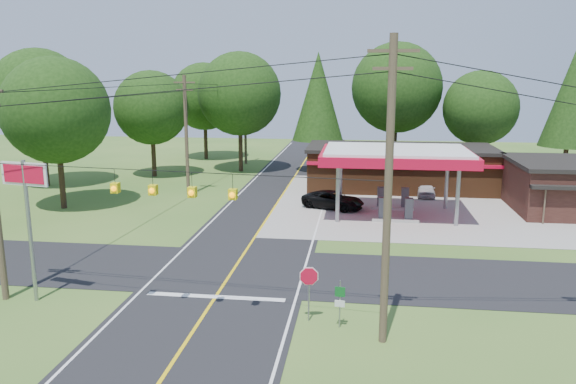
# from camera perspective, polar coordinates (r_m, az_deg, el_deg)

# --- Properties ---
(ground) EXTENTS (120.00, 120.00, 0.00)m
(ground) POSITION_cam_1_polar(r_m,az_deg,el_deg) (29.82, -5.61, -7.96)
(ground) COLOR #365F21
(ground) RESTS_ON ground
(main_highway) EXTENTS (8.00, 120.00, 0.02)m
(main_highway) POSITION_cam_1_polar(r_m,az_deg,el_deg) (29.82, -5.61, -7.94)
(main_highway) COLOR black
(main_highway) RESTS_ON ground
(cross_road) EXTENTS (70.00, 7.00, 0.02)m
(cross_road) POSITION_cam_1_polar(r_m,az_deg,el_deg) (29.81, -5.61, -7.93)
(cross_road) COLOR black
(cross_road) RESTS_ON ground
(lane_center_yellow) EXTENTS (0.15, 110.00, 0.00)m
(lane_center_yellow) POSITION_cam_1_polar(r_m,az_deg,el_deg) (29.81, -5.61, -7.91)
(lane_center_yellow) COLOR yellow
(lane_center_yellow) RESTS_ON main_highway
(gas_canopy) EXTENTS (10.60, 7.40, 4.88)m
(gas_canopy) POSITION_cam_1_polar(r_m,az_deg,el_deg) (40.79, 10.92, 3.49)
(gas_canopy) COLOR gray
(gas_canopy) RESTS_ON ground
(convenience_store) EXTENTS (16.40, 7.55, 3.80)m
(convenience_store) POSITION_cam_1_polar(r_m,az_deg,el_deg) (51.06, 11.30, 2.48)
(convenience_store) COLOR #532E17
(convenience_store) RESTS_ON ground
(utility_pole_near_right) EXTENTS (1.80, 0.30, 11.50)m
(utility_pole_near_right) POSITION_cam_1_polar(r_m,az_deg,el_deg) (20.74, 10.14, 0.16)
(utility_pole_near_right) COLOR #473828
(utility_pole_near_right) RESTS_ON ground
(utility_pole_far_left) EXTENTS (1.80, 0.30, 10.00)m
(utility_pole_far_left) POSITION_cam_1_polar(r_m,az_deg,el_deg) (47.79, -10.30, 5.86)
(utility_pole_far_left) COLOR #473828
(utility_pole_far_left) RESTS_ON ground
(utility_pole_north) EXTENTS (0.30, 0.30, 9.50)m
(utility_pole_north) POSITION_cam_1_polar(r_m,az_deg,el_deg) (63.85, -4.36, 7.11)
(utility_pole_north) COLOR #473828
(utility_pole_north) RESTS_ON ground
(overhead_beacons) EXTENTS (17.04, 2.04, 1.03)m
(overhead_beacons) POSITION_cam_1_polar(r_m,az_deg,el_deg) (22.90, -11.72, 1.85)
(overhead_beacons) COLOR black
(overhead_beacons) RESTS_ON ground
(treeline_backdrop) EXTENTS (70.27, 51.59, 13.30)m
(treeline_backdrop) POSITION_cam_1_polar(r_m,az_deg,el_deg) (51.67, 1.15, 9.04)
(treeline_backdrop) COLOR #332316
(treeline_backdrop) RESTS_ON ground
(suv_car) EXTENTS (6.18, 6.18, 1.32)m
(suv_car) POSITION_cam_1_polar(r_m,az_deg,el_deg) (42.90, 4.61, -0.82)
(suv_car) COLOR black
(suv_car) RESTS_ON ground
(sedan_car) EXTENTS (3.79, 3.79, 1.22)m
(sedan_car) POSITION_cam_1_polar(r_m,az_deg,el_deg) (48.50, 13.82, 0.31)
(sedan_car) COLOR silver
(sedan_car) RESTS_ON ground
(big_stop_sign) EXTENTS (2.37, 0.55, 6.46)m
(big_stop_sign) POSITION_cam_1_polar(r_m,az_deg,el_deg) (27.10, -25.03, -0.60)
(big_stop_sign) COLOR gray
(big_stop_sign) RESTS_ON ground
(octagonal_stop_sign) EXTENTS (0.83, 0.16, 2.38)m
(octagonal_stop_sign) POSITION_cam_1_polar(r_m,az_deg,el_deg) (23.37, 2.14, -9.00)
(octagonal_stop_sign) COLOR gray
(octagonal_stop_sign) RESTS_ON ground
(route_sign_post) EXTENTS (0.41, 0.11, 2.02)m
(route_sign_post) POSITION_cam_1_polar(r_m,az_deg,el_deg) (23.08, 5.29, -10.88)
(route_sign_post) COLOR gray
(route_sign_post) RESTS_ON ground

